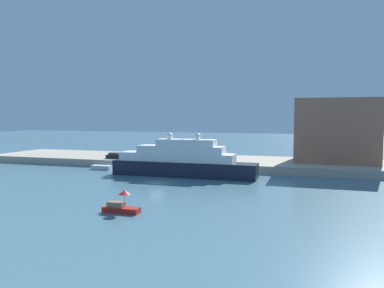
# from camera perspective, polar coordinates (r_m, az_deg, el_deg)

# --- Properties ---
(ground) EXTENTS (400.00, 400.00, 0.00)m
(ground) POSITION_cam_1_polar(r_m,az_deg,el_deg) (69.08, -5.39, -5.92)
(ground) COLOR slate
(quay_dock) EXTENTS (110.00, 20.44, 1.70)m
(quay_dock) POSITION_cam_1_polar(r_m,az_deg,el_deg) (93.42, 0.82, -2.70)
(quay_dock) COLOR #ADA38E
(quay_dock) RESTS_ON ground
(large_yacht) EXTENTS (29.72, 4.82, 10.08)m
(large_yacht) POSITION_cam_1_polar(r_m,az_deg,el_deg) (76.17, -1.55, -2.65)
(large_yacht) COLOR black
(large_yacht) RESTS_ON ground
(small_motorboat) EXTENTS (4.79, 1.54, 2.91)m
(small_motorboat) POSITION_cam_1_polar(r_m,az_deg,el_deg) (49.00, -10.75, -9.21)
(small_motorboat) COLOR #B22319
(small_motorboat) RESTS_ON ground
(work_barge) EXTENTS (4.65, 1.66, 0.96)m
(work_barge) POSITION_cam_1_polar(r_m,az_deg,el_deg) (88.29, -13.54, -3.47)
(work_barge) COLOR silver
(work_barge) RESTS_ON ground
(harbor_building) EXTENTS (17.88, 12.84, 14.42)m
(harbor_building) POSITION_cam_1_polar(r_m,az_deg,el_deg) (91.97, 20.91, 1.95)
(harbor_building) COLOR #9E664C
(harbor_building) RESTS_ON quay_dock
(parked_car) EXTENTS (4.56, 1.83, 1.42)m
(parked_car) POSITION_cam_1_polar(r_m,az_deg,el_deg) (94.80, -11.55, -1.79)
(parked_car) COLOR black
(parked_car) RESTS_ON quay_dock
(person_figure) EXTENTS (0.36, 0.36, 1.74)m
(person_figure) POSITION_cam_1_polar(r_m,az_deg,el_deg) (93.11, -8.90, -1.74)
(person_figure) COLOR #334C8C
(person_figure) RESTS_ON quay_dock
(mooring_bollard) EXTENTS (0.48, 0.48, 0.69)m
(mooring_bollard) POSITION_cam_1_polar(r_m,az_deg,el_deg) (85.56, -3.09, -2.54)
(mooring_bollard) COLOR black
(mooring_bollard) RESTS_ON quay_dock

